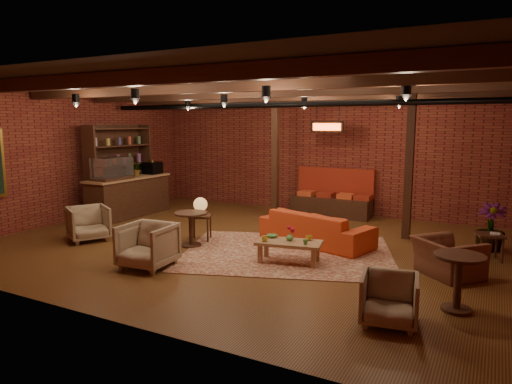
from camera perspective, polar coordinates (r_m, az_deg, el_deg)
The scene contains 27 objects.
floor at distance 9.39m, azimuth -1.23°, elevation -6.48°, with size 10.00×10.00×0.00m, color #432110.
ceiling at distance 9.10m, azimuth -1.29°, elevation 13.38°, with size 10.00×8.00×0.02m, color black.
wall_back at distance 12.73m, azimuth 7.59°, elevation 4.73°, with size 10.00×0.02×3.20m, color maroon.
wall_front at distance 5.97m, azimuth -20.37°, elevation -0.05°, with size 10.00×0.02×3.20m, color maroon.
wall_left at distance 12.34m, azimuth -22.03°, elevation 4.06°, with size 0.02×8.00×3.20m, color maroon.
ceiling_beams at distance 9.09m, azimuth -1.29°, elevation 12.62°, with size 9.80×6.40×0.22m, color black, non-canonical shape.
ceiling_pipe at distance 10.50m, azimuth 3.06°, elevation 10.82°, with size 0.12×0.12×9.60m, color black.
post_left at distance 11.68m, azimuth 2.41°, elevation 4.46°, with size 0.16×0.16×3.20m, color black.
post_right at distance 10.08m, azimuth 18.62°, elevation 3.36°, with size 0.16×0.16×3.20m, color black.
service_counter at distance 12.44m, azimuth -15.62°, elevation 0.70°, with size 0.80×2.50×1.60m, color black, non-canonical shape.
plant_counter at distance 12.47m, azimuth -14.74°, elevation 2.69°, with size 0.35×0.39×0.30m, color #337F33.
shelving_hutch at distance 12.75m, azimuth -16.69°, elevation 2.64°, with size 0.52×2.00×2.40m, color black, non-canonical shape.
banquette at distance 12.24m, azimuth 9.39°, elevation -0.65°, with size 2.10×0.70×1.00m, color maroon, non-canonical shape.
service_sign at distance 11.66m, azimuth 8.90°, elevation 8.05°, with size 0.86×0.06×0.30m, color #FF5319.
ceiling_spotlights at distance 9.07m, azimuth -1.29°, elevation 11.24°, with size 6.40×4.40×0.28m, color black, non-canonical shape.
rug at distance 8.75m, azimuth 3.94°, elevation -7.58°, with size 3.87×2.96×0.01m, color maroon.
sofa at distance 9.36m, azimuth 7.51°, elevation -4.46°, with size 2.32×0.91×0.68m, color #C23C1B.
coffee_table at distance 8.09m, azimuth 4.09°, elevation -6.43°, with size 1.22×0.76×0.64m.
side_table_lamp at distance 9.58m, azimuth -6.96°, elevation -1.97°, with size 0.58×0.58×0.91m.
round_table_left at distance 9.20m, azimuth -8.13°, elevation -3.89°, with size 0.66×0.66×0.69m.
armchair_a at distance 10.20m, azimuth -20.21°, elevation -3.49°, with size 0.77×0.73×0.80m, color beige.
armchair_b at distance 8.01m, azimuth -13.41°, elevation -6.26°, with size 0.81×0.76×0.84m, color beige.
armchair_right at distance 7.98m, azimuth 22.88°, elevation -6.85°, with size 0.94×0.61×0.82m, color brown.
side_table_book at distance 9.21m, azimuth 27.19°, elevation -4.89°, with size 0.54×0.54×0.50m.
round_table_right at distance 6.57m, azimuth 23.99°, elevation -9.29°, with size 0.65×0.65×0.76m.
armchair_far at distance 5.93m, azimuth 16.33°, elevation -12.47°, with size 0.67×0.63×0.69m, color beige.
plant_tall at distance 9.75m, azimuth 27.65°, elevation 1.40°, with size 1.55×1.55×2.77m, color #4C7F4C.
Camera 1 is at (4.43, -7.91, 2.44)m, focal length 32.00 mm.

